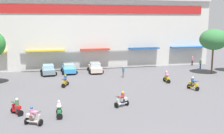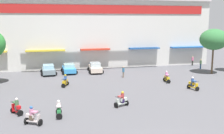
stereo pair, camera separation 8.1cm
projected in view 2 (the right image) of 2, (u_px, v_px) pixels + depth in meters
name	position (u px, v px, depth m)	size (l,w,h in m)	color
ground_plane	(122.00, 96.00, 28.87)	(128.00, 128.00, 0.00)	#56555A
colonial_building	(89.00, 14.00, 50.31)	(41.68, 19.24, 21.24)	silver
plaza_tree_3	(214.00, 40.00, 39.69)	(4.11, 4.11, 6.79)	brown
parked_car_0	(48.00, 69.00, 40.07)	(2.55, 4.20, 1.48)	slate
parked_car_1	(69.00, 69.00, 40.96)	(2.47, 3.87, 1.44)	#348CCF
parked_car_2	(95.00, 67.00, 41.64)	(2.50, 4.40, 1.53)	beige
scooter_rider_0	(193.00, 84.00, 31.19)	(0.92, 1.55, 1.54)	black
scooter_rider_1	(59.00, 110.00, 22.45)	(0.53, 1.43, 1.43)	black
scooter_rider_2	(65.00, 82.00, 32.74)	(1.04, 1.57, 1.51)	black
scooter_rider_4	(122.00, 100.00, 25.10)	(1.49, 1.02, 1.49)	black
scooter_rider_6	(16.00, 107.00, 22.98)	(1.19, 1.39, 1.52)	black
scooter_rider_8	(167.00, 78.00, 34.98)	(0.61, 1.50, 1.52)	black
scooter_rider_9	(33.00, 117.00, 20.70)	(1.45, 1.11, 1.52)	black
pedestrian_0	(123.00, 71.00, 37.87)	(0.44, 0.44, 1.60)	#726150
pedestrian_1	(201.00, 63.00, 44.48)	(0.49, 0.49, 1.66)	#172D49
pedestrian_2	(193.00, 60.00, 47.99)	(0.41, 0.41, 1.69)	black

